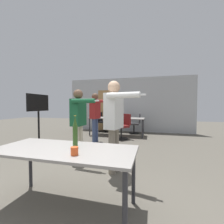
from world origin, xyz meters
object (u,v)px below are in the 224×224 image
Objects in this scene: tv_screen at (38,114)px; office_chair_near_pushed at (123,127)px; person_far_watching at (115,117)px; person_right_polo at (95,112)px; drink_cup at (74,151)px; office_chair_far_left at (103,122)px; office_chair_side_rolled at (136,124)px; person_near_casual at (79,117)px; beer_bottle at (75,132)px.

tv_screen is 1.73× the size of office_chair_near_pushed.
person_far_watching reaches higher than person_right_polo.
person_right_polo reaches higher than tv_screen.
office_chair_near_pushed is at bearing 93.70° from drink_cup.
office_chair_far_left is 5.79m from drink_cup.
office_chair_near_pushed is at bearing -60.89° from tv_screen.
office_chair_near_pushed is 1.05× the size of office_chair_side_rolled.
tv_screen is 2.20m from person_near_casual.
person_far_watching is at bearing -115.88° from tv_screen.
tv_screen is 4.13× the size of beer_bottle.
person_far_watching is at bearing 76.45° from beer_bottle.
office_chair_near_pushed is (-0.38, 2.87, -0.61)m from person_far_watching.
drink_cup is at bearing 6.68° from person_far_watching.
person_right_polo is 2.25m from office_chair_far_left.
drink_cup is (-0.11, -1.32, -0.26)m from person_far_watching.
office_chair_side_rolled is at bearing -62.79° from office_chair_near_pushed.
office_chair_side_rolled is 10.48× the size of drink_cup.
person_right_polo is at bearing -168.40° from person_near_casual.
person_near_casual is 2.00m from drink_cup.
person_right_polo is 1.88× the size of office_chair_side_rolled.
beer_bottle is 0.34m from drink_cup.
person_far_watching reaches higher than office_chair_near_pushed.
person_near_casual is 3.83m from office_chair_side_rolled.
tv_screen is at bearing -13.33° from office_chair_far_left.
office_chair_side_rolled is at bearing 87.48° from beer_bottle.
office_chair_near_pushed is 1.01× the size of office_chair_far_left.
office_chair_near_pushed is at bearing -161.02° from person_far_watching.
office_chair_far_left reaches higher than office_chair_side_rolled.
drink_cup is (2.84, -2.76, -0.20)m from tv_screen.
person_right_polo is (-1.20, 2.12, -0.02)m from person_far_watching.
office_chair_near_pushed reaches higher than office_chair_side_rolled.
office_chair_side_rolled is (0.36, 1.26, -0.03)m from office_chair_near_pushed.
person_far_watching is at bearing 39.47° from person_right_polo.
tv_screen is at bearing 72.10° from office_chair_near_pushed.
beer_bottle reaches higher than drink_cup.
person_near_casual is at bearing -116.04° from tv_screen.
person_right_polo reaches higher than drink_cup.
beer_bottle is (-0.23, -5.17, 0.52)m from office_chair_side_rolled.
drink_cup is at bearing -134.08° from tv_screen.
person_near_casual is 0.97× the size of person_right_polo.
beer_bottle is 4.61× the size of drink_cup.
person_right_polo reaches higher than person_near_casual.
person_near_casual is 1.83× the size of office_chair_side_rolled.
office_chair_near_pushed is 4.21m from drink_cup.
tv_screen is 1.76× the size of office_chair_far_left.
person_far_watching is at bearing 177.55° from office_chair_side_rolled.
beer_bottle is at bearing 117.03° from drink_cup.
tv_screen is 3.00m from office_chair_near_pushed.
drink_cup is at bearing 27.52° from person_right_polo.
beer_bottle is at bearing 29.69° from person_near_casual.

